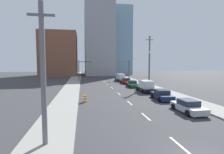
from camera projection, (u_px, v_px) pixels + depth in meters
name	position (u px, v px, depth m)	size (l,w,h in m)	color
sidewalk_left	(75.00, 79.00, 54.54)	(3.48, 95.16, 0.16)	gray
sidewalk_right	(127.00, 79.00, 57.34)	(3.48, 95.16, 0.16)	gray
lane_stripe_at_2m	(179.00, 145.00, 11.15)	(0.16, 2.40, 0.01)	beige
lane_stripe_at_8m	(146.00, 117.00, 17.05)	(0.16, 2.40, 0.01)	beige
lane_stripe_at_14m	(130.00, 103.00, 22.88)	(0.16, 2.40, 0.01)	beige
lane_stripe_at_21m	(119.00, 94.00, 29.59)	(0.16, 2.40, 0.01)	beige
lane_stripe_at_28m	(112.00, 88.00, 36.66)	(0.16, 2.40, 0.01)	beige
lane_stripe_at_35m	(107.00, 84.00, 43.28)	(0.16, 2.40, 0.01)	beige
lane_stripe_at_41m	(104.00, 81.00, 49.17)	(0.16, 2.40, 0.01)	beige
building_brick_left	(59.00, 54.00, 71.47)	(14.00, 16.00, 17.33)	brown
building_office_center	(98.00, 40.00, 77.60)	(12.00, 20.00, 30.42)	#99999E
building_glass_right	(114.00, 43.00, 82.85)	(13.00, 20.00, 29.58)	#7A9EB7
traffic_signal_left	(82.00, 68.00, 49.59)	(3.58, 0.35, 5.97)	#38383D
traffic_signal_right	(126.00, 68.00, 51.71)	(3.58, 0.35, 5.97)	#38383D
utility_pole_left_near	(43.00, 74.00, 10.63)	(1.60, 0.32, 8.88)	slate
utility_pole_right_mid	(149.00, 61.00, 37.60)	(1.60, 0.32, 10.96)	slate
traffic_barrel	(85.00, 99.00, 23.27)	(0.56, 0.56, 0.95)	orange
street_lamp	(149.00, 66.00, 37.44)	(0.44, 0.44, 7.71)	#4C4C51
sedan_silver	(188.00, 106.00, 18.57)	(2.12, 4.41, 1.36)	#B2B2BC
sedan_navy	(162.00, 95.00, 25.00)	(2.37, 4.71, 1.44)	#141E47
box_truck_black	(146.00, 86.00, 31.75)	(2.49, 5.26, 2.05)	black
sedan_green	(132.00, 84.00, 38.16)	(2.17, 4.74, 1.40)	#1E6033
sedan_red	(126.00, 81.00, 44.32)	(2.24, 4.67, 1.38)	red
box_truck_teal	(121.00, 78.00, 50.48)	(2.48, 5.50, 2.07)	#196B75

